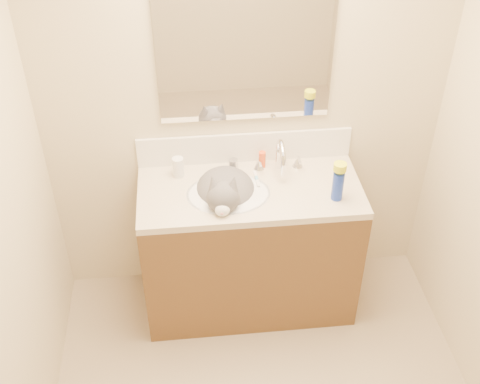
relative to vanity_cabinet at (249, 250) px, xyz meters
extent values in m
cube|color=beige|center=(0.00, 0.28, 0.84)|extent=(2.20, 0.04, 2.50)
cube|color=brown|center=(0.00, 0.00, 0.00)|extent=(1.20, 0.55, 0.82)
cube|color=beige|center=(0.00, 0.00, 0.43)|extent=(1.20, 0.55, 0.04)
ellipsoid|color=white|center=(-0.12, -0.03, 0.38)|extent=(0.45, 0.36, 0.14)
cylinder|color=silver|center=(0.18, 0.18, 0.51)|extent=(0.04, 0.04, 0.11)
torus|color=silver|center=(0.18, 0.12, 0.56)|extent=(0.03, 0.20, 0.20)
cylinder|color=silver|center=(0.18, 0.04, 0.53)|extent=(0.03, 0.03, 0.06)
cone|color=silver|center=(0.07, 0.18, 0.48)|extent=(0.06, 0.06, 0.06)
cone|color=silver|center=(0.29, 0.18, 0.48)|extent=(0.06, 0.06, 0.06)
ellipsoid|color=#524F52|center=(-0.13, 0.03, 0.42)|extent=(0.38, 0.41, 0.24)
ellipsoid|color=#524F52|center=(-0.16, -0.14, 0.51)|extent=(0.19, 0.18, 0.16)
ellipsoid|color=#524F52|center=(-0.14, -0.07, 0.48)|extent=(0.14, 0.14, 0.15)
cone|color=#524F52|center=(-0.20, -0.11, 0.59)|extent=(0.09, 0.10, 0.10)
cone|color=#524F52|center=(-0.10, -0.13, 0.59)|extent=(0.09, 0.09, 0.10)
ellipsoid|color=white|center=(-0.17, -0.21, 0.49)|extent=(0.08, 0.07, 0.07)
ellipsoid|color=white|center=(-0.15, -0.10, 0.42)|extent=(0.13, 0.09, 0.14)
sphere|color=tan|center=(-0.17, -0.24, 0.49)|extent=(0.02, 0.02, 0.02)
cylinder|color=#524F52|center=(0.02, -0.01, 0.34)|extent=(0.07, 0.26, 0.05)
cube|color=silver|center=(0.00, 0.26, 0.54)|extent=(1.20, 0.02, 0.18)
cube|color=white|center=(0.00, 0.26, 1.13)|extent=(0.90, 0.02, 0.80)
cylinder|color=silver|center=(-0.38, 0.16, 0.51)|extent=(0.07, 0.07, 0.11)
cylinder|color=orange|center=(-0.38, 0.16, 0.49)|extent=(0.06, 0.06, 0.04)
cylinder|color=#B7B7BC|center=(-0.07, 0.19, 0.48)|extent=(0.07, 0.07, 0.06)
cylinder|color=#DD491A|center=(0.09, 0.19, 0.50)|extent=(0.04, 0.04, 0.10)
cube|color=silver|center=(0.04, 0.08, 0.46)|extent=(0.02, 0.14, 0.01)
cube|color=#65B0D6|center=(0.04, 0.08, 0.46)|extent=(0.02, 0.03, 0.02)
cylinder|color=#1731A4|center=(0.44, -0.13, 0.53)|extent=(0.07, 0.07, 0.16)
cylinder|color=yellow|center=(0.44, -0.13, 0.65)|extent=(0.08, 0.08, 0.04)
camera|label=1|loc=(-0.32, -2.53, 2.40)|focal=45.00mm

